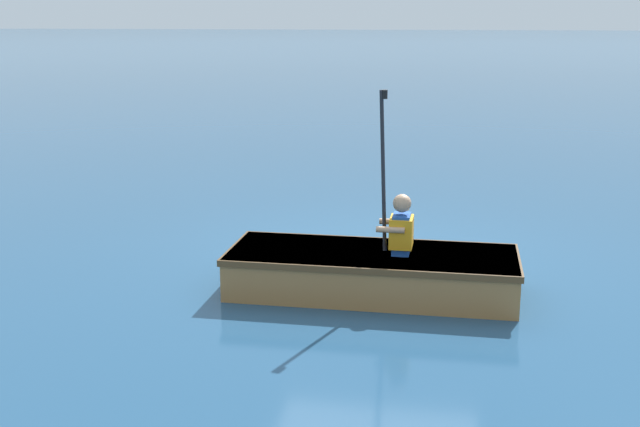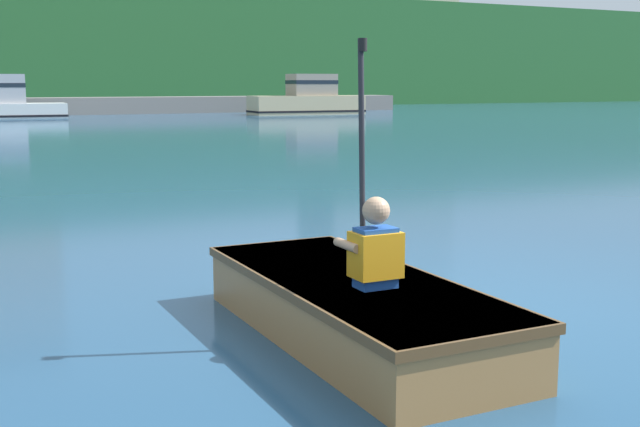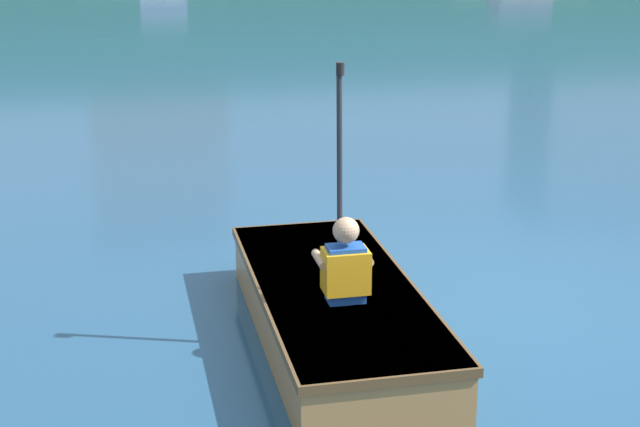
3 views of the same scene
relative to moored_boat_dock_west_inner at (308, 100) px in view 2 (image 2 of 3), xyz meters
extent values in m
plane|color=navy|center=(-14.99, -34.80, -0.78)|extent=(300.00, 300.00, 0.00)
cube|color=slate|center=(-14.99, 5.21, -0.33)|extent=(45.60, 2.40, 0.90)
cube|color=#CCB789|center=(-0.09, 0.00, -0.28)|extent=(6.21, 2.38, 0.99)
cube|color=black|center=(-0.09, 0.00, -0.61)|extent=(6.25, 2.42, 0.10)
cube|color=gray|center=(0.22, -0.01, 0.79)|extent=(2.48, 1.76, 1.15)
cube|color=#19232D|center=(0.22, -0.01, 0.93)|extent=(2.50, 1.78, 0.20)
cube|color=#B2B2B7|center=(-15.18, 1.78, 0.61)|extent=(2.01, 1.76, 1.38)
cube|color=#19232D|center=(-15.18, 1.78, 0.78)|extent=(2.03, 1.78, 0.20)
cube|color=#A3703D|center=(-16.26, -34.93, -0.58)|extent=(1.02, 2.68, 0.41)
cube|color=brown|center=(-16.26, -34.93, -0.40)|extent=(1.06, 2.72, 0.06)
cube|color=brown|center=(-16.26, -34.93, -0.41)|extent=(0.83, 2.30, 0.02)
cone|color=#A3703D|center=(-16.26, -33.64, -0.56)|extent=(0.35, 0.35, 0.37)
cube|color=#A3703D|center=(-16.26, -35.13, -0.42)|extent=(0.96, 0.16, 0.03)
cube|color=#1E4CA5|center=(-16.25, -35.19, -0.18)|extent=(0.24, 0.16, 0.38)
cube|color=orange|center=(-16.25, -35.19, -0.16)|extent=(0.29, 0.21, 0.28)
sphere|color=tan|center=(-16.25, -35.19, 0.11)|extent=(0.17, 0.17, 0.17)
cylinder|color=tan|center=(-16.11, -35.10, -0.11)|extent=(0.06, 0.26, 0.06)
cylinder|color=tan|center=(-16.41, -35.11, -0.11)|extent=(0.06, 0.26, 0.06)
cylinder|color=#232328|center=(-16.26, -35.01, 0.39)|extent=(0.04, 0.10, 1.49)
cylinder|color=black|center=(-16.26, -35.01, 1.10)|extent=(0.05, 0.05, 0.08)
camera|label=1|loc=(-23.45, -35.72, 1.78)|focal=45.00mm
camera|label=2|loc=(-18.68, -39.34, 0.87)|focal=45.00mm
camera|label=3|loc=(-17.66, -40.87, 2.11)|focal=55.00mm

